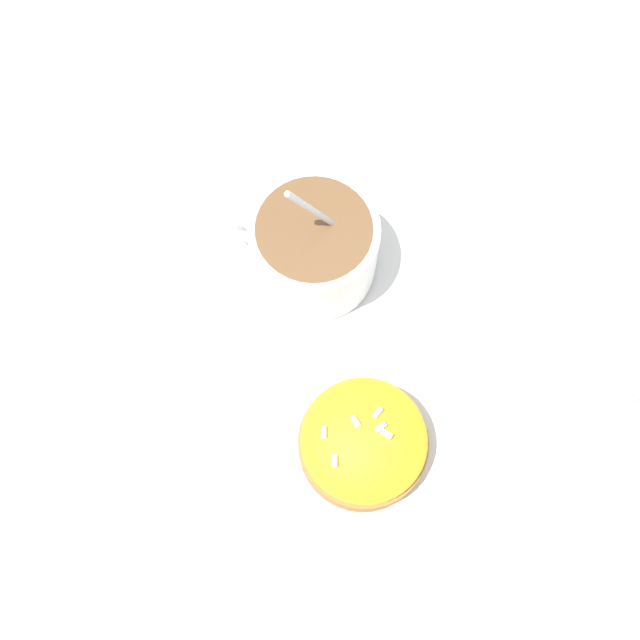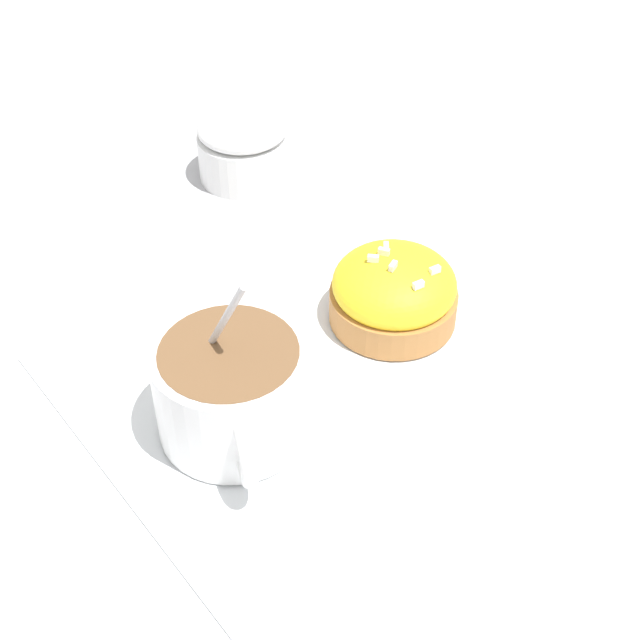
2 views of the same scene
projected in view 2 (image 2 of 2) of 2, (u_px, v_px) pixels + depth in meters
The scene contains 5 objects.
ground_plane at pixel (324, 376), 0.55m from camera, with size 3.00×3.00×0.00m, color #B2B2B7.
paper_napkin at pixel (324, 374), 0.54m from camera, with size 0.29×0.27×0.00m.
coffee_cup at pixel (231, 387), 0.49m from camera, with size 0.09×0.10×0.11m.
frosted_pastry at pixel (394, 292), 0.57m from camera, with size 0.08×0.08×0.05m.
sugar_bowl at pixel (243, 145), 0.69m from camera, with size 0.07×0.07×0.06m.
Camera 2 is at (-0.25, -0.29, 0.39)m, focal length 50.00 mm.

